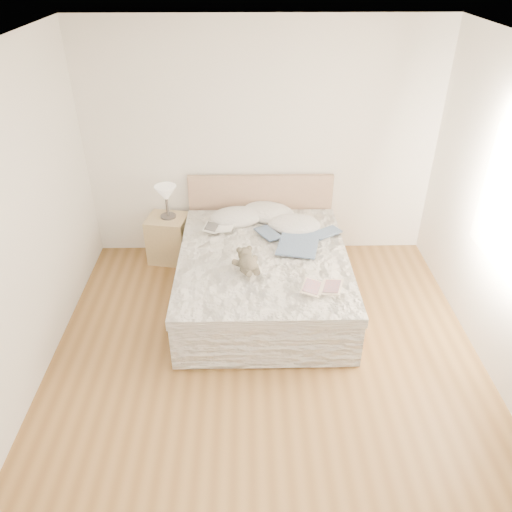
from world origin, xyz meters
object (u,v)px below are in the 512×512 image
bed (263,274)px  teddy_bear (248,269)px  nightstand (169,238)px  table_lamp (166,195)px  childrens_book (322,288)px  photo_book (219,228)px

bed → teddy_bear: bed is taller
bed → nightstand: bed is taller
bed → table_lamp: 1.47m
bed → table_lamp: bearing=142.8°
table_lamp → nightstand: bearing=-134.3°
bed → childrens_book: size_ratio=5.79×
photo_book → teddy_bear: size_ratio=1.03×
nightstand → bed: bearing=-36.1°
nightstand → table_lamp: size_ratio=1.43×
bed → table_lamp: bed is taller
teddy_bear → nightstand: bearing=109.3°
teddy_bear → childrens_book: bearing=-41.8°
childrens_book → photo_book: bearing=148.6°
nightstand → childrens_book: bearing=-43.2°
nightstand → photo_book: size_ratio=1.69×
childrens_book → teddy_bear: bearing=174.3°
nightstand → table_lamp: (0.02, 0.02, 0.56)m
table_lamp → childrens_book: table_lamp is taller
table_lamp → childrens_book: size_ratio=1.06×
bed → nightstand: (-1.10, 0.81, -0.03)m
photo_book → childrens_book: (0.98, -1.14, 0.00)m
photo_book → childrens_book: 1.50m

